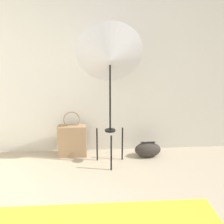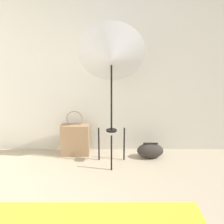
# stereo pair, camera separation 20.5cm
# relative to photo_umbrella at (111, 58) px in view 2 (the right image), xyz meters

# --- Properties ---
(wall_back) EXTENTS (8.00, 0.05, 2.60)m
(wall_back) POSITION_rel_photo_umbrella_xyz_m (-0.32, 0.48, -0.08)
(wall_back) COLOR beige
(wall_back) RESTS_ON ground_plane
(photo_umbrella) EXTENTS (0.83, 0.55, 1.80)m
(photo_umbrella) POSITION_rel_photo_umbrella_xyz_m (0.00, 0.00, 0.00)
(photo_umbrella) COLOR black
(photo_umbrella) RESTS_ON ground_plane
(tote_bag) EXTENTS (0.39, 0.17, 0.65)m
(tote_bag) POSITION_rel_photo_umbrella_xyz_m (-0.51, 0.27, -1.15)
(tote_bag) COLOR #9E7A56
(tote_bag) RESTS_ON ground_plane
(duffel_bag) EXTENTS (0.37, 0.21, 0.22)m
(duffel_bag) POSITION_rel_photo_umbrella_xyz_m (0.54, 0.17, -1.28)
(duffel_bag) COLOR #332D28
(duffel_bag) RESTS_ON ground_plane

